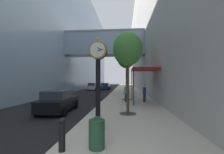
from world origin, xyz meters
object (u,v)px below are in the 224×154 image
car_blue_near (106,86)px  car_black_far (59,101)px  trash_bin (97,132)px  street_tree_mid_near (127,50)px  street_tree_near (128,50)px  pedestrian_by_clock (126,93)px  bollard_nearest (62,134)px  bollard_third (98,103)px  street_tree_mid_far (126,58)px  car_white_mid (93,87)px  pedestrian_walking (144,93)px  street_clock (98,79)px

car_blue_near → car_black_far: car_black_far is taller
trash_bin → street_tree_mid_near: bearing=84.9°
street_tree_near → pedestrian_by_clock: size_ratio=3.12×
street_tree_mid_near → car_black_far: bearing=-128.3°
car_blue_near → car_black_far: bearing=-90.8°
bollard_nearest → street_tree_near: 6.84m
bollard_third → pedestrian_by_clock: bearing=65.6°
street_tree_mid_far → car_white_mid: 13.09m
bollard_third → trash_bin: (1.04, -5.86, -0.00)m
bollard_third → street_tree_mid_far: street_tree_mid_far is taller
trash_bin → car_white_mid: bearing=102.4°
street_tree_mid_near → pedestrian_walking: (1.73, -1.62, -4.59)m
street_tree_mid_near → trash_bin: (-1.08, -12.21, -4.94)m
street_clock → car_black_far: size_ratio=0.98×
street_clock → pedestrian_by_clock: size_ratio=2.41×
street_tree_mid_far → car_white_mid: street_tree_mid_far is taller
street_tree_near → car_blue_near: 25.40m
street_tree_mid_far → car_black_far: 15.17m
street_tree_mid_near → car_blue_near: street_tree_mid_near is taller
trash_bin → car_blue_near: size_ratio=0.26×
trash_bin → pedestrian_by_clock: pedestrian_by_clock is taller
trash_bin → pedestrian_walking: size_ratio=0.62×
bollard_third → pedestrian_walking: (3.85, 4.72, 0.35)m
street_tree_near → car_blue_near: (-4.65, 24.72, -3.55)m
street_tree_near → car_white_mid: size_ratio=1.27×
street_tree_near → pedestrian_by_clock: 6.20m
bollard_third → car_black_far: (-2.87, 0.03, 0.09)m
street_clock → street_tree_mid_far: 17.76m
bollard_third → street_tree_mid_far: (2.12, 13.45, 5.12)m
car_blue_near → car_white_mid: car_white_mid is taller
street_clock → bollard_nearest: size_ratio=3.99×
bollard_third → car_blue_near: (-2.53, 23.96, 0.09)m
trash_bin → pedestrian_walking: 10.96m
trash_bin → pedestrian_by_clock: (1.00, 10.36, 0.37)m
street_tree_near → pedestrian_walking: 6.62m
street_tree_near → street_tree_mid_far: size_ratio=0.73×
pedestrian_walking → bollard_third: bearing=-129.2°
bollard_nearest → car_blue_near: (-2.53, 30.11, 0.09)m
bollard_nearest → trash_bin: bearing=15.7°
pedestrian_walking → car_white_mid: 20.44m
street_tree_near → trash_bin: (-1.08, -5.10, -3.64)m
pedestrian_by_clock → car_blue_near: bearing=103.2°
bollard_nearest → pedestrian_by_clock: (2.04, 10.65, 0.37)m
street_tree_mid_far → car_blue_near: size_ratio=1.82×
street_clock → street_tree_near: size_ratio=0.77×
street_clock → bollard_nearest: (-0.72, -2.24, -1.72)m
bollard_third → street_tree_near: bearing=-19.8°
trash_bin → car_white_mid: (-6.33, 28.87, 0.11)m
pedestrian_by_clock → car_white_mid: pedestrian_by_clock is taller
pedestrian_by_clock → bollard_nearest: bearing=-100.8°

